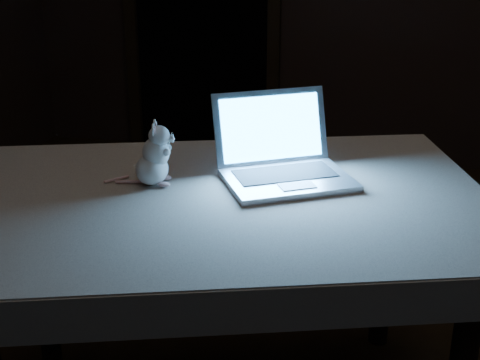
% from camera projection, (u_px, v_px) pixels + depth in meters
% --- Properties ---
extents(table, '(1.69, 1.36, 0.78)m').
position_uv_depth(table, '(224.00, 313.00, 2.19)').
color(table, black).
rests_on(table, floor).
extents(tablecloth, '(1.89, 1.65, 0.11)m').
position_uv_depth(tablecloth, '(210.00, 205.00, 2.13)').
color(tablecloth, beige).
rests_on(tablecloth, table).
extents(laptop, '(0.49, 0.48, 0.26)m').
position_uv_depth(laptop, '(289.00, 144.00, 2.09)').
color(laptop, '#BBBBC1').
rests_on(laptop, tablecloth).
extents(plush_mouse, '(0.18, 0.18, 0.20)m').
position_uv_depth(plush_mouse, '(151.00, 154.00, 2.10)').
color(plush_mouse, white).
rests_on(plush_mouse, tablecloth).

